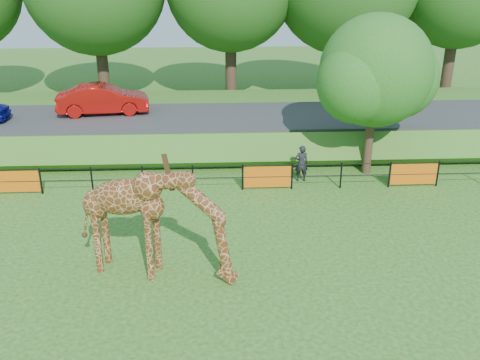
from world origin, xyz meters
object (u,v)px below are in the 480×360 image
Objects in this scene: giraffe at (157,223)px; car_red at (103,99)px; visitor at (301,163)px; tree_east at (377,75)px.

car_red is at bearing 123.12° from giraffe.
giraffe is 13.32m from car_red.
giraffe is 1.06× the size of car_red.
car_red reaches higher than visitor.
giraffe is 11.69m from tree_east.
car_red is 0.66× the size of tree_east.
car_red is 2.86× the size of visitor.
tree_east reaches higher than car_red.
tree_east reaches higher than visitor.
car_red is at bearing -35.42° from visitor.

